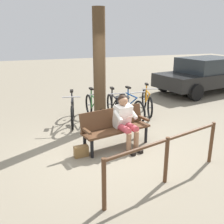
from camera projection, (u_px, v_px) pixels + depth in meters
The scene contains 13 objects.
ground_plane at pixel (110, 150), 5.69m from camera, with size 40.00×40.00×0.00m, color gray.
bench at pixel (115, 125), 5.76m from camera, with size 1.66×0.80×0.87m.
person_reading at pixel (125, 119), 5.67m from camera, with size 0.54×0.82×1.20m.
handbag at pixel (81, 151), 5.37m from camera, with size 0.30×0.14×0.24m, color olive.
tree_trunk at pixel (99, 70), 6.65m from camera, with size 0.32×0.32×3.12m, color #4C3823.
litter_bin at pixel (122, 109), 7.43m from camera, with size 0.41×0.41×0.73m.
bicycle_silver at pixel (147, 102), 8.18m from camera, with size 0.63×1.62×0.94m.
bicycle_blue at pixel (131, 106), 7.72m from camera, with size 0.48×1.68×0.94m.
bicycle_black at pixel (113, 107), 7.61m from camera, with size 0.48×1.67×0.94m.
bicycle_green at pixel (93, 108), 7.54m from camera, with size 0.48×1.68×0.94m.
bicycle_purple at pixel (72, 111), 7.25m from camera, with size 0.54×1.65×0.94m.
railing_fence at pixel (167, 152), 4.32m from camera, with size 2.54×0.72×0.85m.
parked_car at pixel (204, 74), 10.93m from camera, with size 4.45×2.58×1.47m.
Camera 1 is at (1.74, 4.86, 2.54)m, focal length 40.82 mm.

